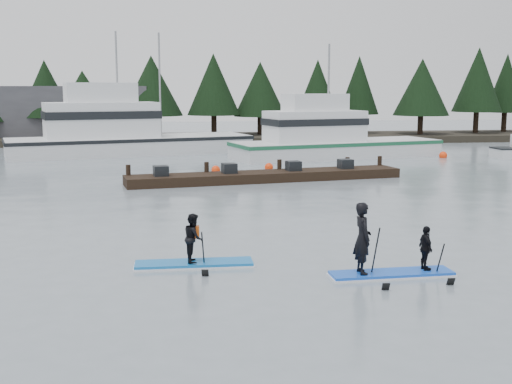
{
  "coord_description": "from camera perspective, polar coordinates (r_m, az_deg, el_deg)",
  "views": [
    {
      "loc": [
        -2.95,
        -16.3,
        4.7
      ],
      "look_at": [
        0.0,
        6.0,
        1.1
      ],
      "focal_mm": 45.0,
      "sensor_mm": 36.0,
      "label": 1
    }
  ],
  "objects": [
    {
      "name": "buoy_b",
      "position": [
        36.91,
        -3.6,
        1.76
      ],
      "size": [
        0.5,
        0.5,
        0.5
      ],
      "primitive_type": "sphere",
      "color": "#FF390C",
      "rests_on": "ground"
    },
    {
      "name": "fishing_boat_large",
      "position": [
        48.12,
        -11.68,
        4.2
      ],
      "size": [
        18.1,
        9.28,
        9.87
      ],
      "rotation": [
        0.0,
        0.0,
        0.27
      ],
      "color": "silver",
      "rests_on": "ground"
    },
    {
      "name": "treeline",
      "position": [
        58.56,
        -4.65,
        4.46
      ],
      "size": [
        60.0,
        4.0,
        8.0
      ],
      "primitive_type": null,
      "color": "black",
      "rests_on": "ground"
    },
    {
      "name": "waterfront_building",
      "position": [
        61.34,
        -18.04,
        6.6
      ],
      "size": [
        18.0,
        6.0,
        5.0
      ],
      "primitive_type": "cube",
      "color": "#4C4C51",
      "rests_on": "ground"
    },
    {
      "name": "buoy_d",
      "position": [
        38.08,
        1.15,
        2.0
      ],
      "size": [
        0.51,
        0.51,
        0.51
      ],
      "primitive_type": "sphere",
      "color": "#FF390C",
      "rests_on": "ground"
    },
    {
      "name": "buoy_c",
      "position": [
        46.6,
        16.29,
        2.94
      ],
      "size": [
        0.56,
        0.56,
        0.56
      ],
      "primitive_type": "sphere",
      "color": "#FF390C",
      "rests_on": "ground"
    },
    {
      "name": "paddleboard_duo",
      "position": [
        16.6,
        11.32,
        -5.05
      ],
      "size": [
        3.18,
        1.17,
        2.44
      ],
      "rotation": [
        0.0,
        0.0,
        0.04
      ],
      "color": "blue",
      "rests_on": "ground"
    },
    {
      "name": "floating_dock",
      "position": [
        33.34,
        0.93,
        1.41
      ],
      "size": [
        14.67,
        4.45,
        0.49
      ],
      "primitive_type": "cube",
      "rotation": [
        0.0,
        0.0,
        0.18
      ],
      "color": "black",
      "rests_on": "ground"
    },
    {
      "name": "fishing_boat_medium",
      "position": [
        45.25,
        6.71,
        3.86
      ],
      "size": [
        15.3,
        7.71,
        8.73
      ],
      "rotation": [
        0.0,
        0.0,
        0.25
      ],
      "color": "silver",
      "rests_on": "ground"
    },
    {
      "name": "paddleboard_solo",
      "position": [
        17.35,
        -5.55,
        -4.97
      ],
      "size": [
        3.16,
        1.06,
        1.87
      ],
      "rotation": [
        0.0,
        0.0,
        -0.01
      ],
      "color": "#1368B6",
      "rests_on": "ground"
    },
    {
      "name": "ground",
      "position": [
        17.22,
        2.64,
        -6.76
      ],
      "size": [
        160.0,
        160.0,
        0.0
      ],
      "primitive_type": "plane",
      "color": "gray",
      "rests_on": "ground"
    },
    {
      "name": "far_shore",
      "position": [
        58.54,
        -4.65,
        4.76
      ],
      "size": [
        70.0,
        8.0,
        0.6
      ],
      "primitive_type": "cube",
      "color": "#2D281E",
      "rests_on": "ground"
    }
  ]
}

